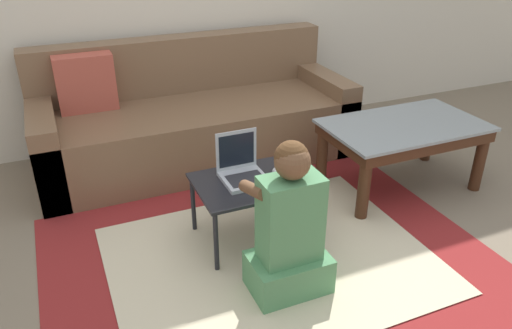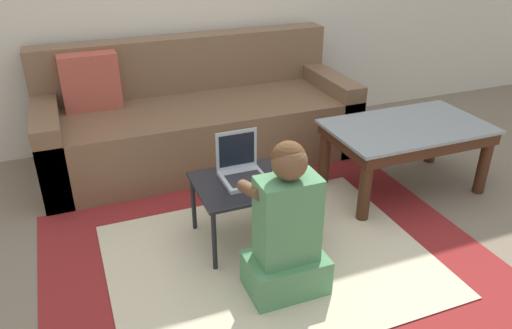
{
  "view_description": "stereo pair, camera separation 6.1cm",
  "coord_description": "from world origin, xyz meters",
  "px_view_note": "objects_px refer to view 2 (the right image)",
  "views": [
    {
      "loc": [
        -0.93,
        -1.81,
        1.57
      ],
      "look_at": [
        -0.03,
        0.28,
        0.41
      ],
      "focal_mm": 35.0,
      "sensor_mm": 36.0,
      "label": 1
    },
    {
      "loc": [
        -0.87,
        -1.83,
        1.57
      ],
      "look_at": [
        -0.03,
        0.28,
        0.41
      ],
      "focal_mm": 35.0,
      "sensor_mm": 36.0,
      "label": 2
    }
  ],
  "objects_px": {
    "couch": "(197,119)",
    "computer_mouse": "(279,173)",
    "coffee_table": "(406,136)",
    "person_seated": "(287,231)",
    "laptop": "(242,171)",
    "laptop_desk": "(254,186)"
  },
  "relations": [
    {
      "from": "couch",
      "to": "computer_mouse",
      "type": "distance_m",
      "value": 1.1
    },
    {
      "from": "coffee_table",
      "to": "person_seated",
      "type": "distance_m",
      "value": 1.23
    },
    {
      "from": "couch",
      "to": "coffee_table",
      "type": "bearing_deg",
      "value": -40.93
    },
    {
      "from": "laptop",
      "to": "computer_mouse",
      "type": "distance_m",
      "value": 0.19
    },
    {
      "from": "person_seated",
      "to": "computer_mouse",
      "type": "bearing_deg",
      "value": 70.19
    },
    {
      "from": "couch",
      "to": "laptop_desk",
      "type": "xyz_separation_m",
      "value": [
        -0.0,
        -1.08,
        0.04
      ]
    },
    {
      "from": "couch",
      "to": "laptop",
      "type": "distance_m",
      "value": 1.05
    },
    {
      "from": "coffee_table",
      "to": "computer_mouse",
      "type": "xyz_separation_m",
      "value": [
        -0.92,
        -0.17,
        0.01
      ]
    },
    {
      "from": "couch",
      "to": "coffee_table",
      "type": "relative_size",
      "value": 2.2
    },
    {
      "from": "computer_mouse",
      "to": "person_seated",
      "type": "bearing_deg",
      "value": -109.81
    },
    {
      "from": "couch",
      "to": "computer_mouse",
      "type": "xyz_separation_m",
      "value": [
        0.14,
        -1.09,
        0.09
      ]
    },
    {
      "from": "laptop_desk",
      "to": "computer_mouse",
      "type": "xyz_separation_m",
      "value": [
        0.14,
        -0.01,
        0.06
      ]
    },
    {
      "from": "laptop_desk",
      "to": "computer_mouse",
      "type": "height_order",
      "value": "computer_mouse"
    },
    {
      "from": "coffee_table",
      "to": "laptop",
      "type": "relative_size",
      "value": 4.11
    },
    {
      "from": "couch",
      "to": "computer_mouse",
      "type": "relative_size",
      "value": 20.64
    },
    {
      "from": "laptop",
      "to": "computer_mouse",
      "type": "bearing_deg",
      "value": -15.05
    },
    {
      "from": "couch",
      "to": "coffee_table",
      "type": "xyz_separation_m",
      "value": [
        1.06,
        -0.92,
        0.08
      ]
    },
    {
      "from": "person_seated",
      "to": "coffee_table",
      "type": "bearing_deg",
      "value": 29.16
    },
    {
      "from": "computer_mouse",
      "to": "person_seated",
      "type": "height_order",
      "value": "person_seated"
    },
    {
      "from": "couch",
      "to": "coffee_table",
      "type": "distance_m",
      "value": 1.4
    },
    {
      "from": "couch",
      "to": "person_seated",
      "type": "relative_size",
      "value": 2.8
    },
    {
      "from": "laptop_desk",
      "to": "person_seated",
      "type": "height_order",
      "value": "person_seated"
    }
  ]
}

